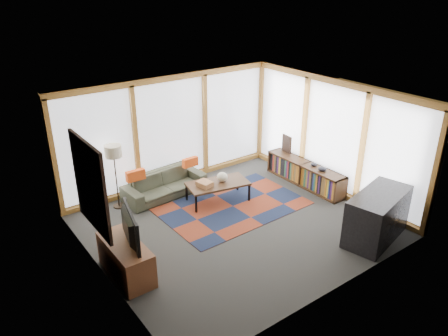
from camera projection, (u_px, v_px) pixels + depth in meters
ground at (236, 224)px, 8.80m from camera, size 5.50×5.50×0.00m
room_envelope at (239, 140)px, 8.85m from camera, size 5.52×5.02×2.62m
rug at (233, 206)px, 9.46m from camera, size 3.08×2.02×0.01m
sofa at (165, 184)px, 9.84m from camera, size 1.93×0.87×0.55m
pillow_left at (136, 175)px, 9.35m from camera, size 0.42×0.13×0.23m
pillow_right at (190, 162)px, 10.03m from camera, size 0.38×0.12×0.21m
floor_lamp at (116, 177)px, 9.18m from camera, size 0.36×0.36×1.42m
coffee_table at (218, 192)px, 9.61m from camera, size 1.44×0.93×0.44m
book_stack at (205, 184)px, 9.36m from camera, size 0.31×0.36×0.11m
vase at (222, 177)px, 9.56m from camera, size 0.28×0.28×0.21m
bookshelf at (305, 174)px, 10.34m from camera, size 0.40×2.21×0.55m
bowl_a at (322, 169)px, 9.82m from camera, size 0.22×0.22×0.10m
bowl_b at (314, 164)px, 10.07m from camera, size 0.18×0.18×0.07m
shelf_picture at (287, 144)px, 10.79m from camera, size 0.08×0.33×0.43m
tv_console at (126, 259)px, 7.22m from camera, size 0.51×1.22×0.61m
television at (125, 228)px, 7.00m from camera, size 0.36×1.01×0.58m
bar_counter at (377, 216)px, 8.17m from camera, size 1.60×1.01×0.94m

